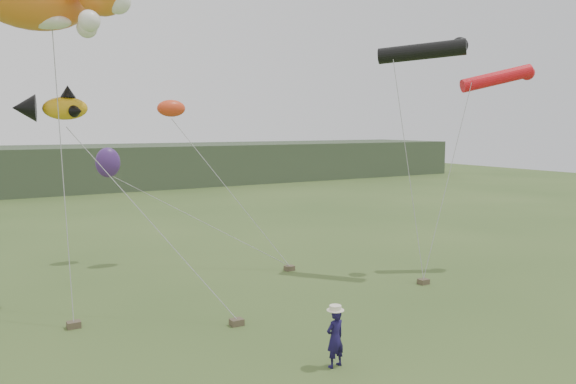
# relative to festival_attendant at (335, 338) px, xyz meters

# --- Properties ---
(ground) EXTENTS (120.00, 120.00, 0.00)m
(ground) POSITION_rel_festival_attendant_xyz_m (-0.22, 0.35, -0.74)
(ground) COLOR #385123
(ground) RESTS_ON ground
(headland) EXTENTS (90.00, 13.00, 4.00)m
(headland) POSITION_rel_festival_attendant_xyz_m (-3.33, 45.04, 1.19)
(headland) COLOR #2D3D28
(headland) RESTS_ON ground
(festival_attendant) EXTENTS (0.58, 0.43, 1.47)m
(festival_attendant) POSITION_rel_festival_attendant_xyz_m (0.00, 0.00, 0.00)
(festival_attendant) COLOR #171141
(festival_attendant) RESTS_ON ground
(sandbag_anchors) EXTENTS (16.47, 4.99, 0.20)m
(sandbag_anchors) POSITION_rel_festival_attendant_xyz_m (-0.80, 5.36, -0.64)
(sandbag_anchors) COLOR brown
(sandbag_anchors) RESTS_ON ground
(fish_kite) EXTENTS (2.32, 1.55, 1.17)m
(fish_kite) POSITION_rel_festival_attendant_xyz_m (-5.08, 8.50, 5.76)
(fish_kite) COLOR gold
(fish_kite) RESTS_ON ground
(tube_kites) EXTENTS (6.03, 3.43, 2.16)m
(tube_kites) POSITION_rel_festival_attendant_xyz_m (9.62, 5.26, 7.73)
(tube_kites) COLOR black
(tube_kites) RESTS_ON ground
(misc_kites) EXTENTS (3.45, 2.38, 3.30)m
(misc_kites) POSITION_rel_festival_attendant_xyz_m (-1.24, 13.23, 4.51)
(misc_kites) COLOR #E7401B
(misc_kites) RESTS_ON ground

